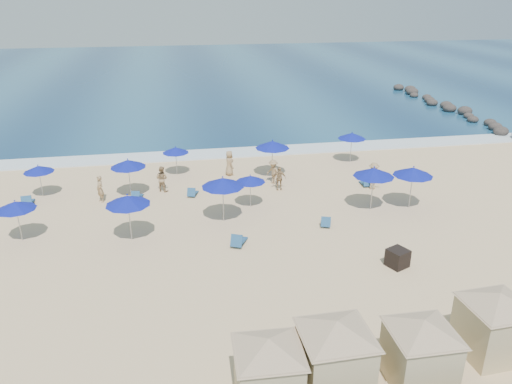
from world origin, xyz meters
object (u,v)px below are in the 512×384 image
cabana_1 (335,346)px  umbrella_7 (272,145)px  cabana_2 (421,343)px  umbrella_5 (250,179)px  umbrella_9 (352,136)px  trash_bin (398,258)px  rock_jetty (455,110)px  cabana_0 (268,363)px  cabana_3 (496,316)px  umbrella_6 (223,182)px  beachgoer_5 (273,172)px  beachgoer_1 (162,179)px  umbrella_1 (15,205)px  umbrella_4 (176,150)px  umbrella_0 (38,169)px  umbrella_10 (413,172)px  umbrella_3 (128,200)px  beachgoer_0 (100,189)px  umbrella_8 (374,172)px  beachgoer_3 (373,176)px  beachgoer_2 (279,178)px  beachgoer_4 (229,163)px  umbrella_2 (128,164)px

cabana_1 → umbrella_7: cabana_1 is taller
cabana_2 → umbrella_5: 15.36m
umbrella_9 → trash_bin: bearing=-101.7°
rock_jetty → cabana_2: 41.14m
cabana_0 → cabana_3: size_ratio=0.97×
umbrella_6 → beachgoer_5: size_ratio=1.62×
cabana_0 → beachgoer_1: size_ratio=2.56×
umbrella_1 → umbrella_4: bearing=45.9°
umbrella_0 → cabana_2: bearing=-50.3°
trash_bin → umbrella_10: (3.62, 6.19, 1.85)m
cabana_2 → umbrella_3: bearing=129.6°
umbrella_0 → beachgoer_5: umbrella_0 is taller
umbrella_9 → beachgoer_1: 14.33m
beachgoer_0 → umbrella_10: bearing=44.8°
umbrella_8 → umbrella_10: umbrella_8 is taller
umbrella_1 → umbrella_4: (8.22, 8.47, -0.17)m
cabana_1 → umbrella_0: cabana_1 is taller
rock_jetty → cabana_3: size_ratio=6.05×
cabana_2 → beachgoer_3: 17.27m
beachgoer_2 → umbrella_8: bearing=-36.0°
umbrella_0 → umbrella_7: bearing=3.7°
umbrella_4 → beachgoer_1: (-1.01, -2.88, -0.96)m
umbrella_5 → beachgoer_2: (2.26, 2.34, -0.99)m
beachgoer_3 → beachgoer_2: bearing=17.9°
umbrella_9 → beachgoer_0: bearing=-165.8°
umbrella_1 → umbrella_3: size_ratio=0.88×
umbrella_7 → rock_jetty: bearing=33.7°
cabana_1 → umbrella_5: bearing=91.0°
cabana_3 → beachgoer_4: cabana_3 is taller
cabana_0 → beachgoer_0: cabana_0 is taller
cabana_2 → umbrella_1: size_ratio=1.89×
umbrella_1 → cabana_2: bearing=-39.8°
umbrella_9 → umbrella_5: bearing=-142.2°
rock_jetty → beachgoer_5: 28.06m
cabana_3 → beachgoer_5: (-4.17, 17.66, -0.76)m
umbrella_6 → umbrella_8: (8.72, 0.04, 0.01)m
umbrella_7 → trash_bin: bearing=-75.4°
beachgoer_1 → beachgoer_4: 5.11m
beachgoer_2 → beachgoer_3: (6.03, -0.93, 0.11)m
beachgoer_1 → beachgoer_4: bearing=-123.1°
umbrella_1 → umbrella_3: umbrella_3 is taller
rock_jetty → umbrella_0: (-37.44, -16.01, 1.47)m
cabana_0 → umbrella_5: cabana_0 is taller
cabana_1 → umbrella_8: (6.65, 13.14, 0.70)m
umbrella_9 → umbrella_8: bearing=-102.1°
beachgoer_1 → cabana_3: bearing=154.6°
umbrella_2 → umbrella_8: bearing=-18.1°
beachgoer_1 → cabana_1: bearing=138.2°
umbrella_5 → umbrella_9: umbrella_9 is taller
umbrella_4 → umbrella_10: bearing=-31.2°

